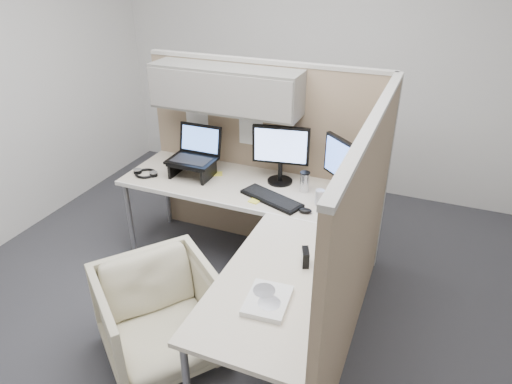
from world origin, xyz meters
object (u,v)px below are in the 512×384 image
at_px(desk, 253,221).
at_px(keyboard, 272,199).
at_px(monitor_left, 281,150).
at_px(office_chair, 160,312).

bearing_deg(desk, keyboard, 80.21).
relative_size(monitor_left, keyboard, 0.95).
bearing_deg(desk, office_chair, -113.65).
relative_size(desk, office_chair, 2.78).
relative_size(desk, keyboard, 4.06).
height_order(office_chair, keyboard, keyboard).
relative_size(office_chair, monitor_left, 1.54).
height_order(desk, keyboard, keyboard).
height_order(office_chair, monitor_left, monitor_left).
height_order(desk, office_chair, desk).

